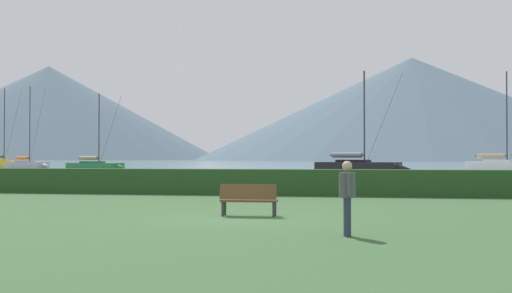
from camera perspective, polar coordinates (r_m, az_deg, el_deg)
name	(u,v)px	position (r m, az deg, el deg)	size (l,w,h in m)	color
ground_plane	(235,219)	(17.74, -1.91, -6.58)	(1000.00, 1000.00, 0.00)	#385B33
harbor_water	(353,164)	(154.32, 8.79, -1.58)	(320.00, 246.00, 0.00)	gray
hedge_line	(286,182)	(28.53, 2.72, -3.26)	(80.00, 1.20, 1.18)	#284C23
sailboat_slip_0	(502,166)	(74.47, 21.49, -1.66)	(8.94, 3.90, 11.22)	white
sailboat_slip_4	(359,167)	(60.74, 9.35, -1.87)	(9.22, 5.20, 9.97)	black
sailboat_slip_5	(27,165)	(93.02, -20.09, -1.56)	(7.64, 4.31, 11.62)	#9E9EA3
sailboat_slip_6	(96,167)	(73.68, -14.39, -1.78)	(7.85, 4.06, 8.94)	#236B38
sailboat_slip_7	(2,163)	(104.59, -22.15, -1.44)	(8.73, 4.21, 12.32)	gold
park_bench_under_tree	(249,198)	(18.36, -0.68, -4.72)	(1.68, 0.53, 0.95)	brown
person_standing_walker	(347,192)	(13.87, 8.30, -4.11)	(0.36, 0.56, 1.65)	#2D3347
distant_hill_west_ridge	(44,131)	(455.28, -18.72, 1.37)	(198.95, 198.95, 39.54)	slate
distant_hill_central_peak	(412,109)	(354.58, 14.01, 3.36)	(238.68, 238.68, 56.39)	#4C6070
distant_hill_east_ridge	(49,113)	(440.68, -18.37, 2.93)	(230.01, 230.01, 62.45)	#4C6070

